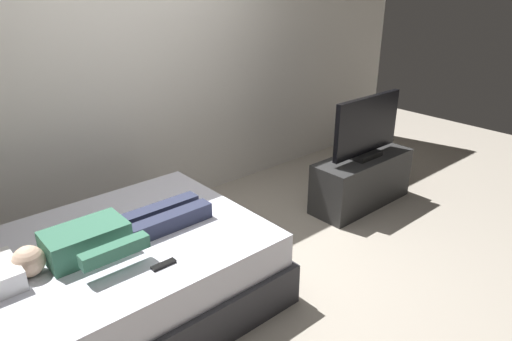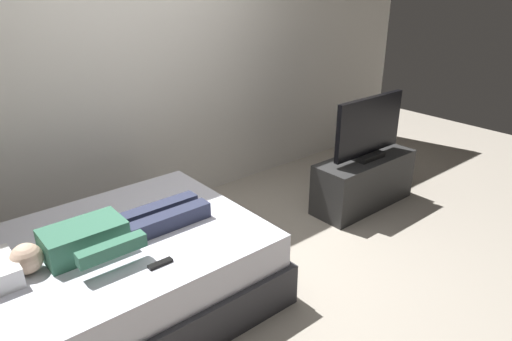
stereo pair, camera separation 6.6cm
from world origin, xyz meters
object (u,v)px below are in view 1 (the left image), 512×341
object	(u,v)px
tv_stand	(361,181)
tv	(367,128)
bed	(107,282)
person	(108,236)
remote	(164,265)

from	to	relation	value
tv_stand	tv	bearing A→B (deg)	180.00
bed	tv_stand	world-z (taller)	bed
bed	person	xyz separation A→B (m)	(0.03, -0.04, 0.36)
bed	remote	size ratio (longest dim) A/B	13.88
tv_stand	remote	bearing A→B (deg)	-171.63
remote	tv	world-z (taller)	tv
tv_stand	tv	distance (m)	0.53
tv_stand	tv	world-z (taller)	tv
person	remote	bearing A→B (deg)	-69.53
person	tv_stand	bearing A→B (deg)	-1.17
bed	tv	distance (m)	2.63
tv	bed	bearing A→B (deg)	177.87
person	remote	xyz separation A→B (m)	(0.15, -0.40, -0.07)
tv_stand	person	bearing A→B (deg)	178.83
tv_stand	tv	size ratio (longest dim) A/B	1.25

